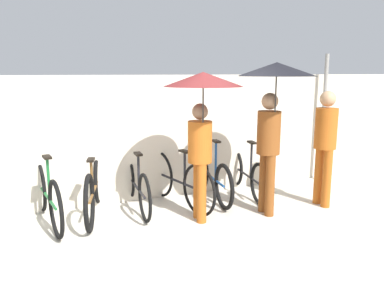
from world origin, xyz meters
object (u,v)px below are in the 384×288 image
(parked_bicycle_3, at_px, (178,180))
(parked_bicycle_1, at_px, (94,189))
(parked_bicycle_5, at_px, (246,174))
(pedestrian_trailing, at_px, (325,139))
(pedestrian_leading, at_px, (202,106))
(parked_bicycle_4, at_px, (211,176))
(pedestrian_center, at_px, (274,96))
(parked_bicycle_2, at_px, (136,185))
(parked_bicycle_0, at_px, (47,195))

(parked_bicycle_3, bearing_deg, parked_bicycle_1, 73.87)
(parked_bicycle_5, bearing_deg, pedestrian_trailing, -129.81)
(pedestrian_trailing, bearing_deg, pedestrian_leading, -1.97)
(parked_bicycle_3, relative_size, parked_bicycle_4, 1.01)
(parked_bicycle_4, xyz_separation_m, pedestrian_center, (0.43, -1.01, 1.31))
(parked_bicycle_4, height_order, parked_bicycle_5, parked_bicycle_4)
(parked_bicycle_2, distance_m, parked_bicycle_5, 1.84)
(parked_bicycle_4, bearing_deg, parked_bicycle_0, 97.37)
(parked_bicycle_4, xyz_separation_m, parked_bicycle_5, (0.61, -0.05, -0.01))
(parked_bicycle_5, bearing_deg, parked_bicycle_2, 97.29)
(parked_bicycle_2, height_order, parked_bicycle_5, parked_bicycle_2)
(parked_bicycle_2, distance_m, parked_bicycle_3, 0.62)
(parked_bicycle_2, relative_size, parked_bicycle_5, 1.02)
(parked_bicycle_4, bearing_deg, parked_bicycle_2, 95.27)
(parked_bicycle_0, xyz_separation_m, parked_bicycle_2, (1.23, 0.09, -0.03))
(parked_bicycle_0, height_order, parked_bicycle_3, parked_bicycle_0)
(parked_bicycle_3, relative_size, pedestrian_trailing, 1.02)
(parked_bicycle_1, bearing_deg, parked_bicycle_4, -74.28)
(parked_bicycle_4, bearing_deg, pedestrian_leading, 152.55)
(pedestrian_leading, relative_size, pedestrian_trailing, 1.16)
(parked_bicycle_2, xyz_separation_m, pedestrian_leading, (0.67, -0.86, 1.21))
(pedestrian_center, bearing_deg, parked_bicycle_0, -13.74)
(pedestrian_center, bearing_deg, parked_bicycle_4, -63.27)
(parked_bicycle_0, distance_m, parked_bicycle_1, 0.62)
(parked_bicycle_5, relative_size, pedestrian_leading, 0.85)
(parked_bicycle_1, distance_m, parked_bicycle_2, 0.61)
(parked_bicycle_3, height_order, pedestrian_center, pedestrian_center)
(parked_bicycle_0, relative_size, parked_bicycle_4, 1.03)
(parked_bicycle_1, height_order, parked_bicycle_5, parked_bicycle_1)
(parked_bicycle_1, relative_size, parked_bicycle_5, 1.06)
(pedestrian_center, bearing_deg, parked_bicycle_5, -97.28)
(parked_bicycle_1, height_order, parked_bicycle_2, parked_bicycle_2)
(parked_bicycle_0, bearing_deg, parked_bicycle_1, -94.49)
(parked_bicycle_5, height_order, pedestrian_leading, pedestrian_leading)
(parked_bicycle_0, xyz_separation_m, pedestrian_leading, (1.90, -0.77, 1.19))
(parked_bicycle_0, height_order, parked_bicycle_2, parked_bicycle_2)
(parked_bicycle_3, xyz_separation_m, parked_bicycle_5, (1.23, 0.06, -0.04))
(parked_bicycle_0, height_order, pedestrian_center, pedestrian_center)
(parked_bicycle_2, relative_size, pedestrian_center, 0.82)
(parked_bicycle_0, relative_size, pedestrian_center, 0.84)
(parked_bicycle_0, height_order, parked_bicycle_4, parked_bicycle_0)
(parked_bicycle_2, bearing_deg, pedestrian_center, -119.13)
(parked_bicycle_0, xyz_separation_m, parked_bicycle_1, (0.61, 0.04, 0.00))
(parked_bicycle_1, distance_m, pedestrian_trailing, 3.42)
(parked_bicycle_2, relative_size, parked_bicycle_4, 1.00)
(parked_bicycle_2, relative_size, pedestrian_leading, 0.87)
(parked_bicycle_5, bearing_deg, parked_bicycle_3, 101.60)
(parked_bicycle_0, bearing_deg, pedestrian_trailing, -111.02)
(parked_bicycle_5, distance_m, pedestrian_leading, 1.87)
(parked_bicycle_0, height_order, parked_bicycle_1, parked_bicycle_0)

